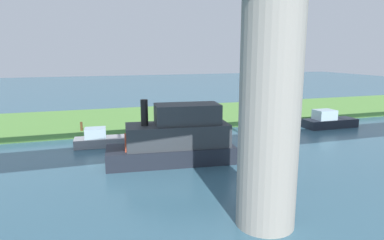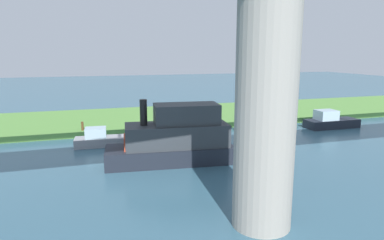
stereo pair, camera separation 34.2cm
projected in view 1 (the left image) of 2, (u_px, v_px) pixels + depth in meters
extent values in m
plane|color=#386075|center=(177.00, 131.00, 30.71)|extent=(160.00, 160.00, 0.00)
cube|color=#5B9342|center=(162.00, 117.00, 36.25)|extent=(80.00, 12.00, 0.50)
cylinder|color=#9E998E|center=(270.00, 102.00, 13.10)|extent=(2.38, 2.38, 10.19)
cylinder|color=#2D334C|center=(167.00, 121.00, 31.26)|extent=(0.29, 0.29, 0.55)
cylinder|color=red|center=(167.00, 115.00, 31.14)|extent=(0.47, 0.47, 0.60)
sphere|color=tan|center=(167.00, 111.00, 31.06)|extent=(0.24, 0.24, 0.24)
cylinder|color=brown|center=(81.00, 126.00, 28.68)|extent=(0.20, 0.20, 0.74)
cube|color=#1E232D|center=(171.00, 154.00, 21.89)|extent=(8.37, 3.58, 1.08)
cube|color=#33383D|center=(178.00, 135.00, 21.74)|extent=(6.72, 3.13, 1.44)
cube|color=#33383D|center=(187.00, 114.00, 21.60)|extent=(4.26, 2.49, 1.26)
cylinder|color=black|center=(144.00, 113.00, 21.02)|extent=(0.45, 0.45, 1.62)
cube|color=#D84C2D|center=(136.00, 142.00, 21.27)|extent=(1.61, 1.77, 0.81)
cube|color=#1E232D|center=(330.00, 123.00, 32.36)|extent=(5.15, 1.88, 0.80)
cube|color=silver|center=(325.00, 115.00, 31.99)|extent=(1.86, 1.48, 0.91)
cube|color=#99999E|center=(104.00, 142.00, 25.85)|extent=(4.37, 1.80, 0.67)
cube|color=silver|center=(95.00, 133.00, 25.58)|extent=(1.62, 1.32, 0.76)
cube|color=#99999E|center=(183.00, 142.00, 25.56)|extent=(4.62, 1.86, 0.71)
cube|color=silver|center=(175.00, 133.00, 25.26)|extent=(1.70, 1.38, 0.81)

